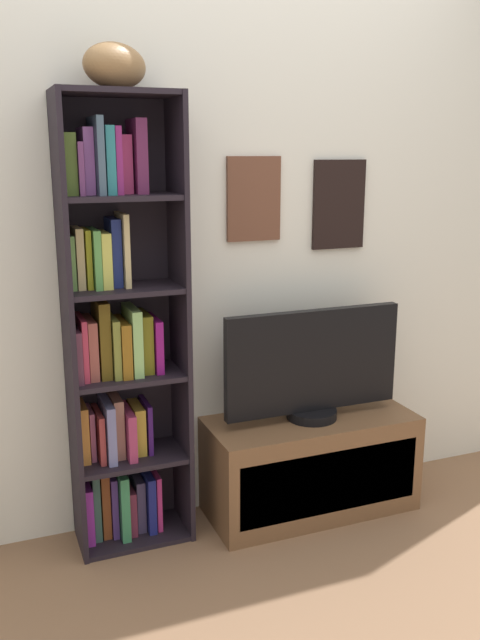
{
  "coord_description": "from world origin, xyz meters",
  "views": [
    {
      "loc": [
        -0.92,
        -1.57,
        1.57
      ],
      "look_at": [
        0.04,
        0.85,
        0.93
      ],
      "focal_mm": 38.14,
      "sensor_mm": 36.0,
      "label": 1
    }
  ],
  "objects_px": {
    "tv_stand": "(311,464)",
    "television": "(313,366)",
    "bookshelf": "(117,340)",
    "football": "(115,66)"
  },
  "relations": [
    {
      "from": "bookshelf",
      "to": "football",
      "type": "bearing_deg",
      "value": -44.59
    },
    {
      "from": "television",
      "to": "tv_stand",
      "type": "bearing_deg",
      "value": -90.0
    },
    {
      "from": "bookshelf",
      "to": "tv_stand",
      "type": "xyz_separation_m",
      "value": [
        0.82,
        -0.1,
        -0.63
      ]
    },
    {
      "from": "bookshelf",
      "to": "football",
      "type": "xyz_separation_m",
      "value": [
        0.03,
        -0.03,
        1.02
      ]
    },
    {
      "from": "bookshelf",
      "to": "television",
      "type": "xyz_separation_m",
      "value": [
        0.82,
        -0.1,
        -0.17
      ]
    },
    {
      "from": "television",
      "to": "football",
      "type": "bearing_deg",
      "value": 175.3
    },
    {
      "from": "tv_stand",
      "to": "television",
      "type": "xyz_separation_m",
      "value": [
        0.0,
        0.0,
        0.46
      ]
    },
    {
      "from": "football",
      "to": "tv_stand",
      "type": "bearing_deg",
      "value": -4.78
    },
    {
      "from": "tv_stand",
      "to": "television",
      "type": "bearing_deg",
      "value": 90.0
    },
    {
      "from": "bookshelf",
      "to": "television",
      "type": "relative_size",
      "value": 2.23
    }
  ]
}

